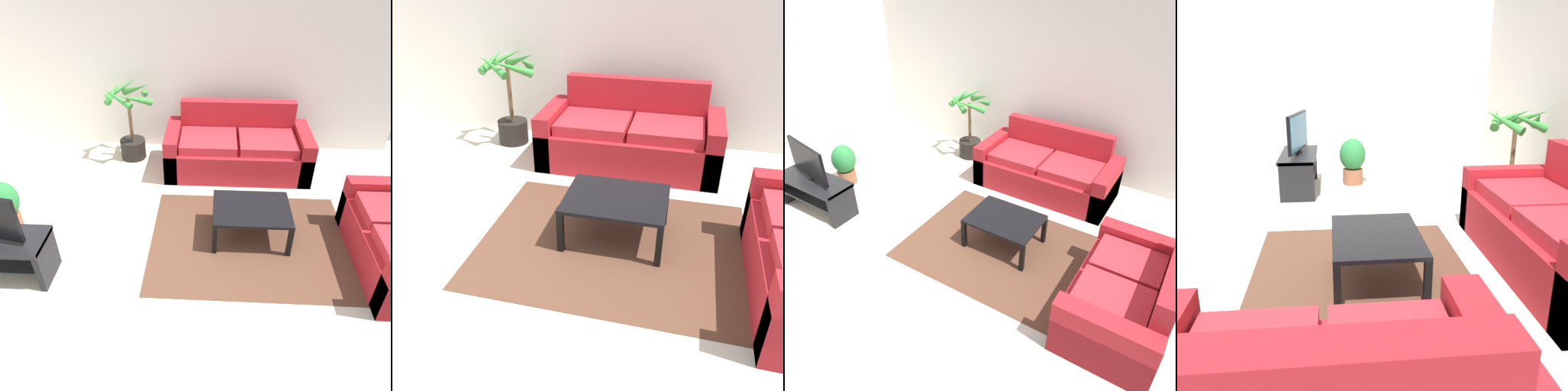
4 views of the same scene
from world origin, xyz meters
TOP-DOWN VIEW (x-y plane):
  - ground_plane at (0.00, 0.00)m, footprint 6.60×6.60m
  - wall_back at (0.00, 3.00)m, footprint 6.00×0.06m
  - couch_main at (0.64, 2.28)m, footprint 1.97×0.90m
  - coffee_table at (0.74, 0.83)m, footprint 0.84×0.64m
  - area_rug at (0.74, 0.73)m, footprint 2.20×1.70m
  - potted_palm at (-0.90, 2.56)m, footprint 0.74×0.77m

SIDE VIEW (x-z plane):
  - ground_plane at x=0.00m, z-range 0.00..0.00m
  - area_rug at x=0.74m, z-range 0.00..0.01m
  - couch_main at x=0.64m, z-range -0.15..0.75m
  - coffee_table at x=0.74m, z-range 0.15..0.55m
  - potted_palm at x=-0.90m, z-range -0.07..1.06m
  - wall_back at x=0.00m, z-range 0.00..2.70m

